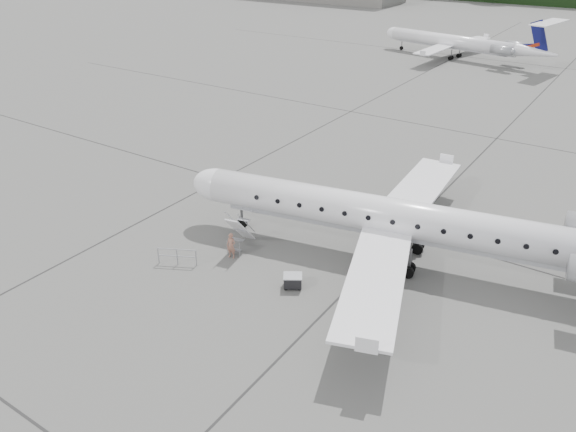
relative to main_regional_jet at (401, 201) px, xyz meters
The scene contains 7 objects.
ground 6.48m from the main_regional_jet, 59.41° to the right, with size 320.00×320.00×0.00m, color #5B5B58.
main_regional_jet is the anchor object (origin of this frame).
airstair 9.48m from the main_regional_jet, 154.83° to the right, with size 0.85×2.17×2.36m, color white, non-canonical shape.
passenger 9.95m from the main_regional_jet, 147.57° to the right, with size 0.57×0.38×1.57m, color #9A6554.
safety_railing 12.94m from the main_regional_jet, 143.79° to the right, with size 2.20×0.08×1.00m, color #96989E, non-canonical shape.
baggage_cart 7.40m from the main_regional_jet, 120.93° to the right, with size 0.94×0.76×0.82m, color black, non-canonical shape.
bg_regional_left 57.75m from the main_regional_jet, 106.35° to the left, with size 24.62×17.73×6.46m, color white, non-canonical shape.
Camera 1 is at (7.51, -21.94, 17.28)m, focal length 35.00 mm.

